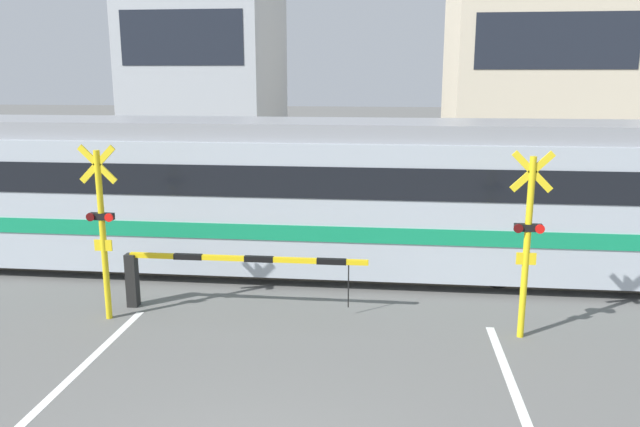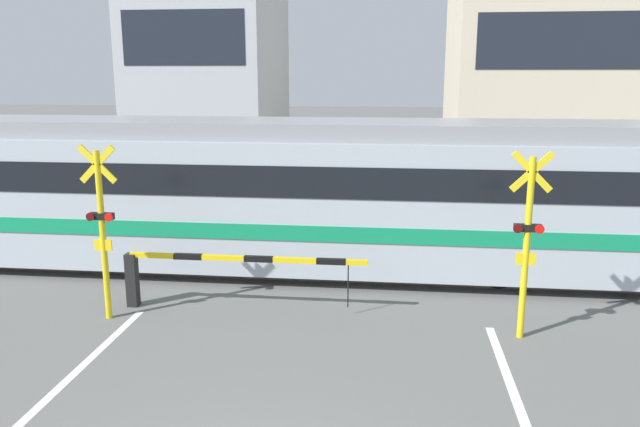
{
  "view_description": "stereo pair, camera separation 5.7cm",
  "coord_description": "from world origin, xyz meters",
  "px_view_note": "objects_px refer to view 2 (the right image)",
  "views": [
    {
      "loc": [
        1.38,
        -4.91,
        4.35
      ],
      "look_at": [
        0.0,
        7.23,
        1.6
      ],
      "focal_mm": 35.0,
      "sensor_mm": 36.0,
      "label": 1
    },
    {
      "loc": [
        1.43,
        -4.91,
        4.35
      ],
      "look_at": [
        0.0,
        7.23,
        1.6
      ],
      "focal_mm": 35.0,
      "sensor_mm": 36.0,
      "label": 2
    }
  ],
  "objects_px": {
    "commuter_train": "(199,190)",
    "crossing_signal_left": "(102,225)",
    "pedestrian": "(294,190)",
    "crossing_barrier_near": "(199,268)",
    "crossing_signal_right": "(527,237)",
    "crossing_barrier_far": "(418,210)"
  },
  "relations": [
    {
      "from": "commuter_train",
      "to": "crossing_barrier_far",
      "type": "distance_m",
      "value": 5.94
    },
    {
      "from": "crossing_barrier_far",
      "to": "crossing_signal_right",
      "type": "height_order",
      "value": "crossing_signal_right"
    },
    {
      "from": "crossing_barrier_near",
      "to": "crossing_signal_right",
      "type": "distance_m",
      "value": 5.87
    },
    {
      "from": "crossing_signal_left",
      "to": "crossing_signal_right",
      "type": "height_order",
      "value": "same"
    },
    {
      "from": "commuter_train",
      "to": "pedestrian",
      "type": "xyz_separation_m",
      "value": [
        1.37,
        4.98,
        -0.9
      ]
    },
    {
      "from": "crossing_signal_left",
      "to": "pedestrian",
      "type": "bearing_deg",
      "value": 75.47
    },
    {
      "from": "crossing_signal_left",
      "to": "pedestrian",
      "type": "relative_size",
      "value": 2.01
    },
    {
      "from": "crossing_signal_right",
      "to": "crossing_barrier_near",
      "type": "bearing_deg",
      "value": 173.69
    },
    {
      "from": "crossing_barrier_far",
      "to": "crossing_signal_right",
      "type": "bearing_deg",
      "value": -76.39
    },
    {
      "from": "crossing_barrier_near",
      "to": "crossing_signal_right",
      "type": "height_order",
      "value": "crossing_signal_right"
    },
    {
      "from": "crossing_barrier_near",
      "to": "crossing_signal_left",
      "type": "xyz_separation_m",
      "value": [
        -1.52,
        -0.64,
        0.94
      ]
    },
    {
      "from": "commuter_train",
      "to": "crossing_signal_left",
      "type": "relative_size",
      "value": 6.68
    },
    {
      "from": "commuter_train",
      "to": "crossing_barrier_far",
      "type": "bearing_deg",
      "value": 31.23
    },
    {
      "from": "crossing_barrier_far",
      "to": "crossing_signal_left",
      "type": "distance_m",
      "value": 8.56
    },
    {
      "from": "crossing_barrier_near",
      "to": "pedestrian",
      "type": "xyz_separation_m",
      "value": [
        0.61,
        7.57,
        0.1
      ]
    },
    {
      "from": "crossing_barrier_near",
      "to": "crossing_signal_right",
      "type": "bearing_deg",
      "value": -6.31
    },
    {
      "from": "commuter_train",
      "to": "pedestrian",
      "type": "distance_m",
      "value": 5.24
    },
    {
      "from": "commuter_train",
      "to": "pedestrian",
      "type": "height_order",
      "value": "commuter_train"
    },
    {
      "from": "crossing_barrier_near",
      "to": "crossing_barrier_far",
      "type": "bearing_deg",
      "value": 52.94
    },
    {
      "from": "crossing_barrier_far",
      "to": "crossing_barrier_near",
      "type": "bearing_deg",
      "value": -127.06
    },
    {
      "from": "crossing_barrier_far",
      "to": "crossing_signal_left",
      "type": "bearing_deg",
      "value": -132.63
    },
    {
      "from": "crossing_signal_left",
      "to": "crossing_signal_right",
      "type": "relative_size",
      "value": 1.0
    }
  ]
}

